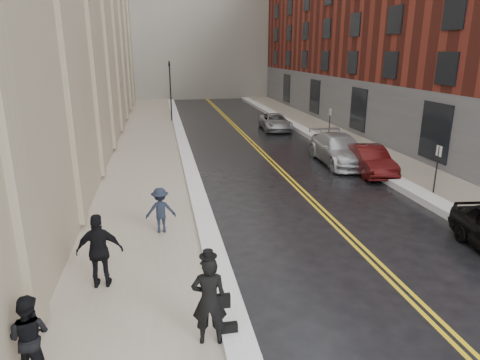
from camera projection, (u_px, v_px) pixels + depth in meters
name	position (u px, v px, depth m)	size (l,w,h in m)	color
ground	(333.00, 330.00, 9.68)	(160.00, 160.00, 0.00)	black
sidewalk_left	(146.00, 162.00, 23.92)	(4.00, 64.00, 0.15)	gray
sidewalk_right	(370.00, 152.00, 26.29)	(3.00, 64.00, 0.15)	gray
lane_stripe_a	(265.00, 158.00, 25.15)	(0.12, 64.00, 0.01)	gold
lane_stripe_b	(269.00, 158.00, 25.19)	(0.12, 64.00, 0.01)	gold
snow_ridge_left	(187.00, 159.00, 24.30)	(0.70, 60.80, 0.26)	white
snow_ridge_right	(342.00, 152.00, 25.94)	(0.85, 60.80, 0.30)	white
building_right	(443.00, 9.00, 31.76)	(14.00, 50.00, 18.00)	maroon
traffic_signal	(170.00, 87.00, 36.54)	(0.18, 0.15, 5.20)	black
parking_sign_near	(437.00, 166.00, 18.20)	(0.06, 0.35, 2.23)	black
parking_sign_far	(330.00, 121.00, 29.48)	(0.06, 0.35, 2.23)	black
car_maroon	(369.00, 160.00, 21.82)	(1.49, 4.29, 1.41)	#420B0C
car_silver_near	(339.00, 149.00, 23.73)	(2.22, 5.47, 1.59)	#B7BBC0
car_silver_far	(275.00, 122.00, 33.71)	(2.10, 4.56, 1.27)	#A1A5A9
pedestrian_main	(209.00, 300.00, 8.79)	(0.73, 0.48, 2.00)	black
pedestrian_a	(29.00, 336.00, 7.94)	(0.81, 0.63, 1.67)	black
pedestrian_b	(161.00, 210.00, 14.33)	(1.01, 0.58, 1.56)	#191F2E
pedestrian_c	(100.00, 251.00, 10.94)	(1.17, 0.49, 2.00)	black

